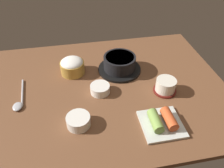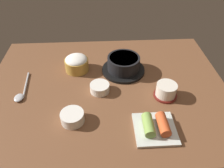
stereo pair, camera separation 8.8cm
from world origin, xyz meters
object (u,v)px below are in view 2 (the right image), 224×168
at_px(rice_bowl, 77,63).
at_px(banchan_cup_center, 100,88).
at_px(stone_pot, 123,65).
at_px(spoon, 21,93).
at_px(kimchi_plate, 155,127).
at_px(side_bowl_near, 72,117).
at_px(tea_cup_with_saucer, 166,90).

xyz_separation_m(rice_bowl, banchan_cup_center, (0.10, -0.15, -0.02)).
distance_m(stone_pot, rice_bowl, 0.21).
distance_m(banchan_cup_center, spoon, 0.31).
distance_m(rice_bowl, kimchi_plate, 0.46).
bearing_deg(rice_bowl, kimchi_plate, -51.60).
relative_size(banchan_cup_center, spoon, 0.42).
bearing_deg(rice_bowl, spoon, -144.07).
relative_size(rice_bowl, side_bowl_near, 1.28).
relative_size(tea_cup_with_saucer, side_bowl_near, 1.11).
relative_size(tea_cup_with_saucer, kimchi_plate, 0.66).
bearing_deg(rice_bowl, stone_pot, -5.75).
height_order(rice_bowl, side_bowl_near, rice_bowl).
bearing_deg(banchan_cup_center, side_bowl_near, -122.56).
bearing_deg(stone_pot, spoon, -162.46).
distance_m(kimchi_plate, spoon, 0.54).
height_order(tea_cup_with_saucer, kimchi_plate, tea_cup_with_saucer).
distance_m(stone_pot, spoon, 0.44).
distance_m(rice_bowl, tea_cup_with_saucer, 0.41).
bearing_deg(kimchi_plate, rice_bowl, 128.40).
height_order(tea_cup_with_saucer, banchan_cup_center, tea_cup_with_saucer).
xyz_separation_m(stone_pot, rice_bowl, (-0.21, 0.02, 0.00)).
bearing_deg(side_bowl_near, spoon, 145.48).
xyz_separation_m(stone_pot, spoon, (-0.42, -0.13, -0.03)).
relative_size(stone_pot, spoon, 1.04).
bearing_deg(side_bowl_near, tea_cup_with_saucer, 16.96).
distance_m(stone_pot, side_bowl_near, 0.35).
bearing_deg(tea_cup_with_saucer, rice_bowl, 151.48).
height_order(stone_pot, rice_bowl, same).
relative_size(stone_pot, kimchi_plate, 1.37).
bearing_deg(stone_pot, tea_cup_with_saucer, -49.21).
xyz_separation_m(rice_bowl, tea_cup_with_saucer, (0.36, -0.20, -0.01)).
height_order(rice_bowl, kimchi_plate, rice_bowl).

